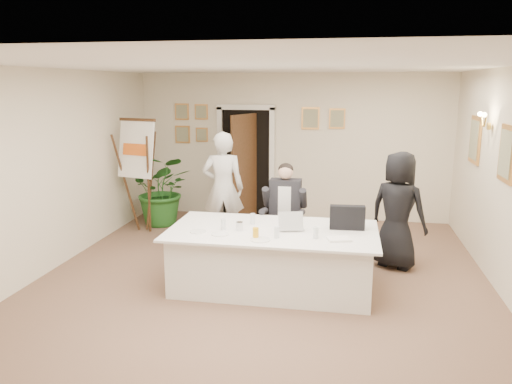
{
  "coord_description": "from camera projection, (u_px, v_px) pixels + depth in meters",
  "views": [
    {
      "loc": [
        1.06,
        -6.1,
        2.58
      ],
      "look_at": [
        -0.17,
        0.6,
        1.11
      ],
      "focal_mm": 35.0,
      "sensor_mm": 36.0,
      "label": 1
    }
  ],
  "objects": [
    {
      "name": "oj_glass",
      "position": [
        256.0,
        233.0,
        5.95
      ],
      "size": [
        0.08,
        0.08,
        0.13
      ],
      "primitive_type": "cylinder",
      "rotation": [
        0.0,
        0.0,
        -0.11
      ],
      "color": "gold",
      "rests_on": "conference_table"
    },
    {
      "name": "doorway",
      "position": [
        245.0,
        165.0,
        9.72
      ],
      "size": [
        1.14,
        0.86,
        2.2
      ],
      "color": "black",
      "rests_on": "floor"
    },
    {
      "name": "standing_man",
      "position": [
        223.0,
        188.0,
        8.09
      ],
      "size": [
        0.74,
        0.55,
        1.85
      ],
      "primitive_type": "imported",
      "rotation": [
        0.0,
        0.0,
        3.31
      ],
      "color": "silver",
      "rests_on": "floor"
    },
    {
      "name": "laptop_bag",
      "position": [
        347.0,
        218.0,
        6.31
      ],
      "size": [
        0.45,
        0.15,
        0.31
      ],
      "primitive_type": "cube",
      "rotation": [
        0.0,
        0.0,
        0.06
      ],
      "color": "black",
      "rests_on": "conference_table"
    },
    {
      "name": "conference_table",
      "position": [
        272.0,
        258.0,
        6.41
      ],
      "size": [
        2.64,
        1.41,
        0.78
      ],
      "color": "silver",
      "rests_on": "floor"
    },
    {
      "name": "steel_jug",
      "position": [
        239.0,
        226.0,
        6.28
      ],
      "size": [
        0.1,
        0.1,
        0.11
      ],
      "primitive_type": "cylinder",
      "rotation": [
        0.0,
        0.0,
        0.16
      ],
      "color": "silver",
      "rests_on": "conference_table"
    },
    {
      "name": "wall_sconce",
      "position": [
        486.0,
        120.0,
        6.79
      ],
      "size": [
        0.2,
        0.3,
        0.24
      ],
      "primitive_type": null,
      "color": "gold",
      "rests_on": "wall_right"
    },
    {
      "name": "wall_left",
      "position": [
        45.0,
        172.0,
        6.83
      ],
      "size": [
        0.1,
        7.0,
        2.8
      ],
      "primitive_type": "cube",
      "color": "beige",
      "rests_on": "floor"
    },
    {
      "name": "wall_front",
      "position": [
        158.0,
        289.0,
        2.93
      ],
      "size": [
        6.0,
        0.1,
        2.8
      ],
      "primitive_type": "cube",
      "color": "beige",
      "rests_on": "floor"
    },
    {
      "name": "flip_chart",
      "position": [
        142.0,
        182.0,
        8.72
      ],
      "size": [
        0.71,
        0.51,
        1.98
      ],
      "color": "#30220F",
      "rests_on": "floor"
    },
    {
      "name": "laptop",
      "position": [
        292.0,
        219.0,
        6.31
      ],
      "size": [
        0.38,
        0.4,
        0.28
      ],
      "primitive_type": null,
      "rotation": [
        0.0,
        0.0,
        0.25
      ],
      "color": "#B7BABC",
      "rests_on": "conference_table"
    },
    {
      "name": "glass_c",
      "position": [
        316.0,
        233.0,
        5.95
      ],
      "size": [
        0.07,
        0.07,
        0.14
      ],
      "primitive_type": "cylinder",
      "rotation": [
        0.0,
        0.0,
        0.12
      ],
      "color": "silver",
      "rests_on": "conference_table"
    },
    {
      "name": "plate_near",
      "position": [
        260.0,
        240.0,
        5.89
      ],
      "size": [
        0.24,
        0.24,
        0.01
      ],
      "primitive_type": "cylinder",
      "rotation": [
        0.0,
        0.0,
        -0.01
      ],
      "color": "white",
      "rests_on": "conference_table"
    },
    {
      "name": "glass_a",
      "position": [
        223.0,
        224.0,
        6.31
      ],
      "size": [
        0.08,
        0.08,
        0.14
      ],
      "primitive_type": "cylinder",
      "rotation": [
        0.0,
        0.0,
        -0.32
      ],
      "color": "silver",
      "rests_on": "conference_table"
    },
    {
      "name": "potted_palm",
      "position": [
        163.0,
        190.0,
        9.26
      ],
      "size": [
        1.22,
        1.06,
        1.33
      ],
      "primitive_type": "imported",
      "rotation": [
        0.0,
        0.0,
        0.02
      ],
      "color": "#1F581D",
      "rests_on": "floor"
    },
    {
      "name": "ceiling",
      "position": [
        261.0,
        66.0,
        6.0
      ],
      "size": [
        6.0,
        7.0,
        0.02
      ],
      "primitive_type": "cube",
      "color": "white",
      "rests_on": "wall_back"
    },
    {
      "name": "floor",
      "position": [
        261.0,
        284.0,
        6.59
      ],
      "size": [
        7.0,
        7.0,
        0.0
      ],
      "primitive_type": "plane",
      "color": "brown",
      "rests_on": "ground"
    },
    {
      "name": "pictures_right_wall",
      "position": [
        488.0,
        146.0,
        6.85
      ],
      "size": [
        0.06,
        2.2,
        0.8
      ],
      "primitive_type": null,
      "color": "#D69549",
      "rests_on": "wall_right"
    },
    {
      "name": "seated_man",
      "position": [
        285.0,
        211.0,
        7.41
      ],
      "size": [
        0.75,
        0.78,
        1.47
      ],
      "primitive_type": null,
      "rotation": [
        0.0,
        0.0,
        0.2
      ],
      "color": "black",
      "rests_on": "floor"
    },
    {
      "name": "glass_b",
      "position": [
        277.0,
        232.0,
        5.97
      ],
      "size": [
        0.07,
        0.07,
        0.14
      ],
      "primitive_type": "cylinder",
      "rotation": [
        0.0,
        0.0,
        -0.18
      ],
      "color": "silver",
      "rests_on": "conference_table"
    },
    {
      "name": "wall_back",
      "position": [
        292.0,
        147.0,
        9.66
      ],
      "size": [
        6.0,
        0.1,
        2.8
      ],
      "primitive_type": "cube",
      "color": "beige",
      "rests_on": "floor"
    },
    {
      "name": "paper_stack",
      "position": [
        339.0,
        239.0,
        5.89
      ],
      "size": [
        0.31,
        0.26,
        0.03
      ],
      "primitive_type": "cube",
      "rotation": [
        0.0,
        0.0,
        0.3
      ],
      "color": "white",
      "rests_on": "conference_table"
    },
    {
      "name": "pictures_back_wall",
      "position": [
        251.0,
        123.0,
        9.68
      ],
      "size": [
        3.4,
        0.06,
        0.8
      ],
      "primitive_type": null,
      "color": "#D69549",
      "rests_on": "wall_back"
    },
    {
      "name": "standing_woman",
      "position": [
        398.0,
        210.0,
        7.04
      ],
      "size": [
        0.98,
        0.86,
        1.68
      ],
      "primitive_type": "imported",
      "rotation": [
        0.0,
        0.0,
        2.64
      ],
      "color": "black",
      "rests_on": "floor"
    },
    {
      "name": "plate_mid",
      "position": [
        220.0,
        234.0,
        6.11
      ],
      "size": [
        0.27,
        0.27,
        0.01
      ],
      "primitive_type": "cylinder",
      "rotation": [
        0.0,
        0.0,
        -0.33
      ],
      "color": "white",
      "rests_on": "conference_table"
    },
    {
      "name": "plate_left",
      "position": [
        198.0,
        231.0,
        6.22
      ],
      "size": [
        0.24,
        0.24,
        0.01
      ],
      "primitive_type": "cylinder",
      "rotation": [
        0.0,
        0.0,
        0.18
      ],
      "color": "white",
      "rests_on": "conference_table"
    },
    {
      "name": "glass_d",
      "position": [
        253.0,
        219.0,
        6.57
      ],
      "size": [
        0.07,
        0.07,
        0.14
      ],
      "primitive_type": "cylinder",
      "rotation": [
        0.0,
        0.0,
        0.05
      ],
      "color": "silver",
      "rests_on": "conference_table"
    }
  ]
}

